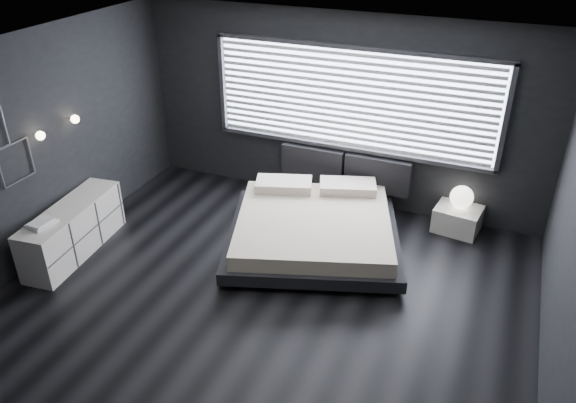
% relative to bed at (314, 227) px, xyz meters
% --- Properties ---
extents(room, '(6.04, 6.00, 2.80)m').
position_rel_bed_xyz_m(room, '(-0.15, -1.38, 1.13)').
color(room, black).
rests_on(room, ground).
extents(window, '(4.14, 0.09, 1.52)m').
position_rel_bed_xyz_m(window, '(0.05, 1.31, 1.34)').
color(window, white).
rests_on(window, ground).
extents(headboard, '(1.96, 0.16, 0.52)m').
position_rel_bed_xyz_m(headboard, '(0.01, 1.26, 0.30)').
color(headboard, black).
rests_on(headboard, ground).
extents(sconce_near, '(0.18, 0.11, 0.11)m').
position_rel_bed_xyz_m(sconce_near, '(-3.03, -1.33, 1.33)').
color(sconce_near, silver).
rests_on(sconce_near, ground).
extents(sconce_far, '(0.18, 0.11, 0.11)m').
position_rel_bed_xyz_m(sconce_far, '(-3.03, -0.73, 1.33)').
color(sconce_far, silver).
rests_on(sconce_far, ground).
extents(wall_art_lower, '(0.01, 0.48, 0.48)m').
position_rel_bed_xyz_m(wall_art_lower, '(-3.12, -1.68, 1.11)').
color(wall_art_lower, '#47474C').
rests_on(wall_art_lower, ground).
extents(bed, '(2.77, 2.71, 0.57)m').
position_rel_bed_xyz_m(bed, '(0.00, 0.00, 0.00)').
color(bed, black).
rests_on(bed, ground).
extents(nightstand, '(0.66, 0.57, 0.35)m').
position_rel_bed_xyz_m(nightstand, '(1.72, 1.12, -0.09)').
color(nightstand, silver).
rests_on(nightstand, ground).
extents(orb_lamp, '(0.32, 0.32, 0.32)m').
position_rel_bed_xyz_m(orb_lamp, '(1.72, 1.15, 0.24)').
color(orb_lamp, white).
rests_on(orb_lamp, nightstand).
extents(dresser, '(0.64, 1.69, 0.66)m').
position_rel_bed_xyz_m(dresser, '(-2.82, -1.34, 0.06)').
color(dresser, silver).
rests_on(dresser, ground).
extents(book_stack, '(0.28, 0.34, 0.06)m').
position_rel_bed_xyz_m(book_stack, '(-2.82, -1.80, 0.42)').
color(book_stack, white).
rests_on(book_stack, dresser).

